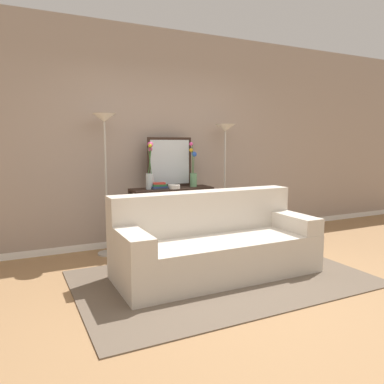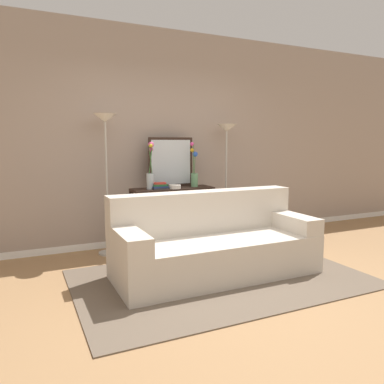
# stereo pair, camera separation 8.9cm
# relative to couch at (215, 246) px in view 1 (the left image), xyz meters

# --- Properties ---
(ground_plane) EXTENTS (16.00, 16.00, 0.02)m
(ground_plane) POSITION_rel_couch_xyz_m (-0.13, -0.64, -0.33)
(ground_plane) COLOR #9E754C
(back_wall) EXTENTS (12.00, 0.15, 2.96)m
(back_wall) POSITION_rel_couch_xyz_m (-0.13, 1.58, 1.16)
(back_wall) COLOR white
(back_wall) RESTS_ON ground
(area_rug) EXTENTS (2.97, 1.87, 0.01)m
(area_rug) POSITION_rel_couch_xyz_m (0.00, -0.16, -0.31)
(area_rug) COLOR brown
(area_rug) RESTS_ON ground
(couch) EXTENTS (2.17, 0.88, 0.88)m
(couch) POSITION_rel_couch_xyz_m (0.00, 0.00, 0.00)
(couch) COLOR beige
(couch) RESTS_ON ground
(console_table) EXTENTS (1.11, 0.35, 0.82)m
(console_table) POSITION_rel_couch_xyz_m (-0.00, 1.18, 0.24)
(console_table) COLOR black
(console_table) RESTS_ON ground
(floor_lamp_left) EXTENTS (0.28, 0.28, 1.77)m
(floor_lamp_left) POSITION_rel_couch_xyz_m (-0.87, 1.23, 1.08)
(floor_lamp_left) COLOR #B7B2A8
(floor_lamp_left) RESTS_ON ground
(floor_lamp_right) EXTENTS (0.28, 0.28, 1.68)m
(floor_lamp_right) POSITION_rel_couch_xyz_m (0.86, 1.23, 1.01)
(floor_lamp_right) COLOR #B7B2A8
(floor_lamp_right) RESTS_ON ground
(wall_mirror) EXTENTS (0.64, 0.02, 0.67)m
(wall_mirror) POSITION_rel_couch_xyz_m (0.03, 1.32, 0.84)
(wall_mirror) COLOR black
(wall_mirror) RESTS_ON console_table
(vase_tall_flowers) EXTENTS (0.11, 0.12, 0.61)m
(vase_tall_flowers) POSITION_rel_couch_xyz_m (-0.32, 1.15, 0.73)
(vase_tall_flowers) COLOR silver
(vase_tall_flowers) RESTS_ON console_table
(vase_short_flowers) EXTENTS (0.11, 0.11, 0.61)m
(vase_short_flowers) POSITION_rel_couch_xyz_m (0.32, 1.17, 0.71)
(vase_short_flowers) COLOR #669E6B
(vase_short_flowers) RESTS_ON console_table
(fruit_bowl) EXTENTS (0.16, 0.16, 0.05)m
(fruit_bowl) POSITION_rel_couch_xyz_m (-0.02, 1.07, 0.53)
(fruit_bowl) COLOR silver
(fruit_bowl) RESTS_ON console_table
(book_stack) EXTENTS (0.22, 0.14, 0.09)m
(book_stack) POSITION_rel_couch_xyz_m (-0.21, 1.09, 0.54)
(book_stack) COLOR #2D2D33
(book_stack) RESTS_ON console_table
(book_row_under_console) EXTENTS (0.31, 0.18, 0.12)m
(book_row_under_console) POSITION_rel_couch_xyz_m (-0.30, 1.18, -0.26)
(book_row_under_console) COLOR #6B3360
(book_row_under_console) RESTS_ON ground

